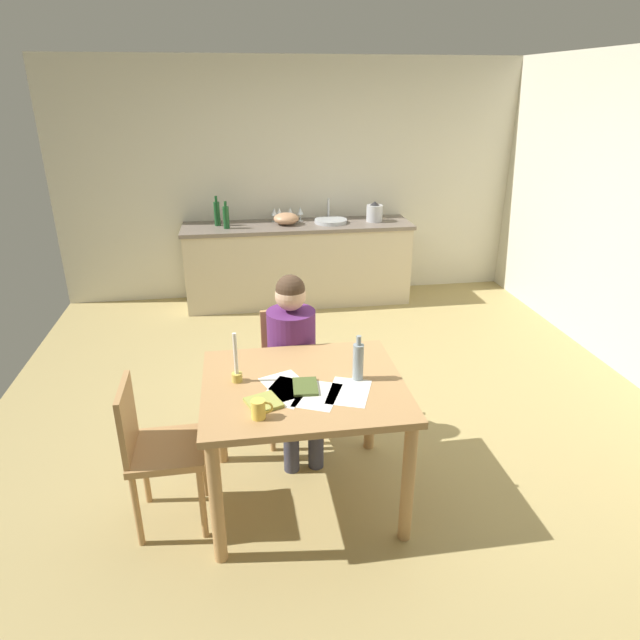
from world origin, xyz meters
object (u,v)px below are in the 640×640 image
object	(u,v)px
chair_at_table	(290,367)
bottle_oil	(217,213)
candlestick	(236,368)
book_magazine	(264,403)
sink_unit	(331,221)
person_seated	(293,353)
dining_table	(304,401)
wine_glass_by_kettle	(290,211)
stovetop_kettle	(375,213)
bottle_vinegar	(226,217)
wine_glass_back_left	(279,212)
chair_side_empty	(156,447)
book_cookery	(305,387)
coffee_mug	(259,409)
mixing_bowl	(286,219)
wine_bottle_on_table	(358,361)
wine_glass_near_sink	(300,211)
wine_glass_back_right	(274,212)

from	to	relation	value
chair_at_table	bottle_oil	size ratio (longest dim) A/B	2.78
candlestick	book_magazine	size ratio (longest dim) A/B	1.75
sink_unit	person_seated	bearing A→B (deg)	-104.68
dining_table	wine_glass_by_kettle	size ratio (longest dim) A/B	7.22
person_seated	stovetop_kettle	size ratio (longest dim) A/B	5.43
sink_unit	bottle_vinegar	world-z (taller)	bottle_vinegar
book_magazine	wine_glass_back_left	world-z (taller)	wine_glass_back_left
chair_side_empty	book_cookery	size ratio (longest dim) A/B	4.72
dining_table	book_cookery	world-z (taller)	book_cookery
coffee_mug	mixing_bowl	world-z (taller)	mixing_bowl
wine_glass_by_kettle	person_seated	bearing A→B (deg)	-95.53
dining_table	sink_unit	bearing A→B (deg)	77.72
chair_side_empty	wine_bottle_on_table	world-z (taller)	wine_bottle_on_table
chair_at_table	bottle_oil	bearing A→B (deg)	101.08
book_cookery	bottle_oil	bearing A→B (deg)	102.43
coffee_mug	wine_bottle_on_table	bearing A→B (deg)	28.71
book_magazine	sink_unit	distance (m)	3.60
coffee_mug	wine_glass_by_kettle	xyz separation A→B (m)	(0.54, 3.74, 0.18)
sink_unit	wine_glass_near_sink	bearing A→B (deg)	155.53
chair_at_table	bottle_vinegar	world-z (taller)	bottle_vinegar
wine_glass_back_left	book_cookery	bearing A→B (deg)	-92.56
book_cookery	wine_glass_back_right	bearing A→B (deg)	92.07
chair_side_empty	wine_glass_near_sink	xyz separation A→B (m)	(1.21, 3.51, 0.51)
book_magazine	stovetop_kettle	size ratio (longest dim) A/B	0.76
book_cookery	mixing_bowl	distance (m)	3.36
sink_unit	wine_glass_by_kettle	size ratio (longest dim) A/B	2.34
book_cookery	wine_glass_back_right	size ratio (longest dim) A/B	1.22
dining_table	mixing_bowl	bearing A→B (deg)	86.14
chair_at_table	sink_unit	size ratio (longest dim) A/B	2.46
person_seated	sink_unit	size ratio (longest dim) A/B	3.32
mixing_bowl	wine_glass_by_kettle	bearing A→B (deg)	67.97
chair_at_table	wine_glass_near_sink	xyz separation A→B (m)	(0.40, 2.71, 0.51)
book_cookery	mixing_bowl	bearing A→B (deg)	89.97
wine_glass_back_left	stovetop_kettle	bearing A→B (deg)	-8.14
candlestick	book_magazine	distance (m)	0.30
dining_table	stovetop_kettle	size ratio (longest dim) A/B	5.06
stovetop_kettle	wine_glass_back_right	distance (m)	1.11
chair_side_empty	coffee_mug	xyz separation A→B (m)	(0.56, -0.23, 0.33)
bottle_oil	wine_glass_by_kettle	bearing A→B (deg)	6.58
sink_unit	wine_glass_back_left	xyz separation A→B (m)	(-0.56, 0.15, 0.09)
stovetop_kettle	wine_glass_by_kettle	world-z (taller)	stovetop_kettle
mixing_bowl	wine_glass_near_sink	world-z (taller)	wine_glass_near_sink
bottle_vinegar	wine_glass_back_left	size ratio (longest dim) A/B	1.87
dining_table	wine_glass_back_right	size ratio (longest dim) A/B	7.22
chair_at_table	stovetop_kettle	distance (m)	2.88
candlestick	dining_table	bearing A→B (deg)	-11.71
coffee_mug	book_cookery	size ratio (longest dim) A/B	0.58
candlestick	bottle_oil	distance (m)	3.27
wine_glass_back_left	bottle_oil	bearing A→B (deg)	-172.24
wine_bottle_on_table	sink_unit	bearing A→B (deg)	82.91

